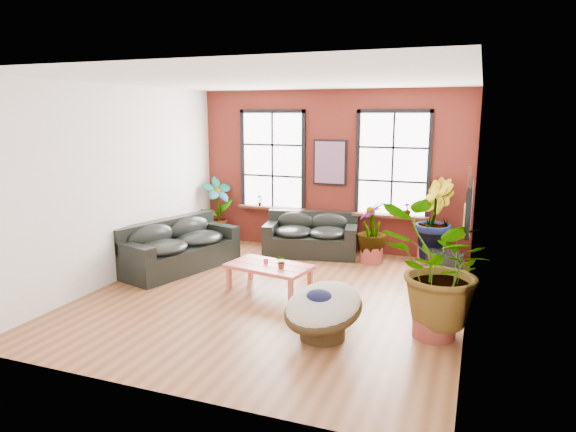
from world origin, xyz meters
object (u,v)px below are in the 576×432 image
object	(u,v)px
papasan_chair	(323,309)
coffee_table	(269,268)
sofa_back	(311,236)
sofa_left	(177,247)

from	to	relation	value
papasan_chair	coffee_table	bearing A→B (deg)	157.70
sofa_back	sofa_left	xyz separation A→B (m)	(-2.13, -1.92, 0.02)
coffee_table	papasan_chair	xyz separation A→B (m)	(1.42, -1.53, 0.01)
coffee_table	sofa_left	bearing A→B (deg)	176.71
sofa_back	coffee_table	bearing A→B (deg)	-99.47
papasan_chair	sofa_left	bearing A→B (deg)	174.92
coffee_table	papasan_chair	size ratio (longest dim) A/B	1.08
sofa_back	sofa_left	distance (m)	2.86
sofa_left	coffee_table	world-z (taller)	sofa_left
sofa_back	papasan_chair	xyz separation A→B (m)	(1.46, -3.98, 0.01)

